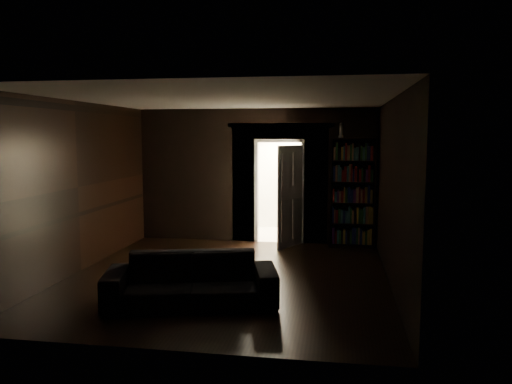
% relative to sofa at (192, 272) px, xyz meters
% --- Properties ---
extents(ground, '(5.50, 5.50, 0.00)m').
position_rel_sofa_xyz_m(ground, '(0.20, 1.28, -0.43)').
color(ground, black).
rests_on(ground, ground).
extents(room_walls, '(5.02, 5.61, 2.84)m').
position_rel_sofa_xyz_m(room_walls, '(0.19, 2.36, 1.25)').
color(room_walls, black).
rests_on(room_walls, ground).
extents(kitchen_alcove, '(2.20, 1.80, 2.60)m').
position_rel_sofa_xyz_m(kitchen_alcove, '(0.70, 5.16, 0.78)').
color(kitchen_alcove, beige).
rests_on(kitchen_alcove, ground).
extents(sofa, '(2.43, 1.49, 0.87)m').
position_rel_sofa_xyz_m(sofa, '(0.00, 0.00, 0.00)').
color(sofa, black).
rests_on(sofa, ground).
extents(bookshelf, '(0.95, 0.55, 2.20)m').
position_rel_sofa_xyz_m(bookshelf, '(2.20, 3.83, 0.67)').
color(bookshelf, black).
rests_on(bookshelf, ground).
extents(refrigerator, '(0.92, 0.88, 1.65)m').
position_rel_sofa_xyz_m(refrigerator, '(1.30, 5.39, 0.39)').
color(refrigerator, white).
rests_on(refrigerator, ground).
extents(door, '(0.45, 0.77, 2.05)m').
position_rel_sofa_xyz_m(door, '(0.97, 3.64, 0.59)').
color(door, white).
rests_on(door, ground).
extents(figurine, '(0.11, 0.11, 0.29)m').
position_rel_sofa_xyz_m(figurine, '(1.95, 3.79, 1.91)').
color(figurine, silver).
rests_on(figurine, bookshelf).
extents(bottles, '(0.65, 0.20, 0.26)m').
position_rel_sofa_xyz_m(bottles, '(1.30, 5.42, 1.35)').
color(bottles, black).
rests_on(bottles, refrigerator).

